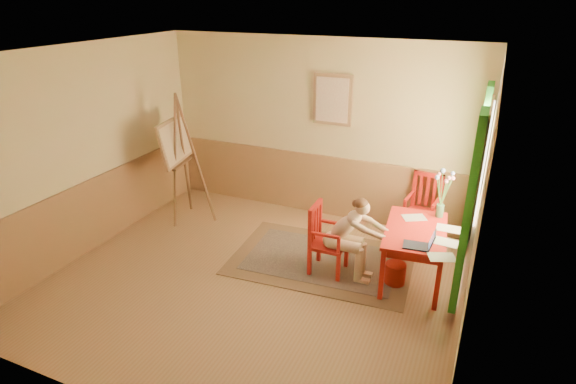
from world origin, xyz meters
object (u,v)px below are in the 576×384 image
at_px(chair_left, 325,239).
at_px(easel, 178,147).
at_px(table, 415,236).
at_px(chair_back, 423,208).
at_px(laptop, 421,244).
at_px(figure, 349,234).

relative_size(chair_left, easel, 0.46).
relative_size(table, chair_back, 1.26).
bearing_deg(easel, laptop, -11.29).
bearing_deg(easel, figure, -11.51).
relative_size(table, easel, 0.62).
relative_size(chair_back, laptop, 2.73).
height_order(chair_left, figure, figure).
height_order(chair_left, laptop, chair_left).
relative_size(laptop, easel, 0.18).
xyz_separation_m(chair_left, laptop, (1.20, -0.17, 0.29)).
bearing_deg(table, chair_back, 93.79).
bearing_deg(table, easel, 174.80).
bearing_deg(chair_back, table, -86.21).
distance_m(chair_back, figure, 1.56).
distance_m(chair_left, figure, 0.34).
height_order(table, figure, figure).
height_order(table, chair_back, chair_back).
distance_m(laptop, easel, 3.93).
xyz_separation_m(table, easel, (-3.70, 0.34, 0.57)).
bearing_deg(figure, chair_back, 63.47).
distance_m(table, chair_left, 1.12).
relative_size(table, laptop, 3.46).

